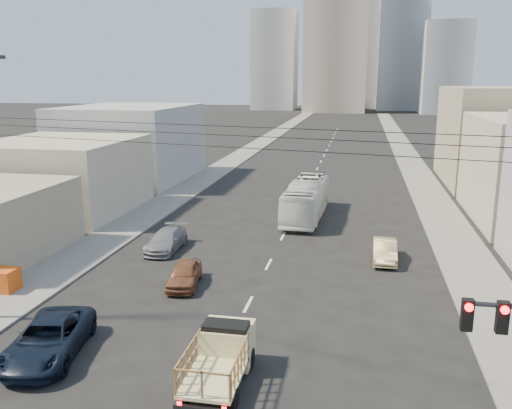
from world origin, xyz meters
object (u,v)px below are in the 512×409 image
(flatbed_pickup, at_px, (220,354))
(city_bus, at_px, (306,199))
(navy_pickup, at_px, (48,339))
(sedan_grey, at_px, (166,240))
(crate_stack, at_px, (0,279))
(sedan_tan, at_px, (385,251))
(sedan_brown, at_px, (184,274))

(flatbed_pickup, height_order, city_bus, city_bus)
(navy_pickup, distance_m, city_bus, 25.47)
(sedan_grey, bearing_deg, crate_stack, -126.17)
(flatbed_pickup, xyz_separation_m, sedan_tan, (6.41, 14.96, -0.44))
(flatbed_pickup, distance_m, sedan_brown, 9.78)
(navy_pickup, height_order, sedan_brown, navy_pickup)
(flatbed_pickup, distance_m, sedan_grey, 16.27)
(crate_stack, bearing_deg, navy_pickup, -42.04)
(sedan_brown, relative_size, sedan_grey, 0.84)
(navy_pickup, relative_size, sedan_grey, 1.19)
(sedan_grey, relative_size, crate_stack, 2.51)
(sedan_tan, bearing_deg, sedan_brown, -149.48)
(navy_pickup, relative_size, sedan_brown, 1.42)
(sedan_grey, bearing_deg, flatbed_pickup, -63.37)
(sedan_brown, xyz_separation_m, sedan_grey, (-3.11, 5.70, 0.01))
(sedan_brown, distance_m, sedan_grey, 6.50)
(navy_pickup, distance_m, sedan_brown, 8.78)
(navy_pickup, height_order, city_bus, city_bus)
(sedan_brown, distance_m, crate_stack, 9.53)
(flatbed_pickup, distance_m, crate_stack, 14.75)
(city_bus, distance_m, sedan_tan, 11.38)
(flatbed_pickup, xyz_separation_m, navy_pickup, (-7.20, 0.50, -0.34))
(navy_pickup, distance_m, sedan_grey, 13.98)
(navy_pickup, relative_size, city_bus, 0.50)
(flatbed_pickup, bearing_deg, city_bus, 88.53)
(sedan_tan, relative_size, crate_stack, 2.20)
(navy_pickup, bearing_deg, crate_stack, 127.62)
(flatbed_pickup, xyz_separation_m, city_bus, (0.63, 24.72, 0.41))
(sedan_tan, xyz_separation_m, sedan_grey, (-13.81, -0.48, 0.01))
(city_bus, xyz_separation_m, crate_stack, (-14.06, -18.62, -0.81))
(city_bus, height_order, sedan_tan, city_bus)
(city_bus, relative_size, crate_stack, 5.99)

